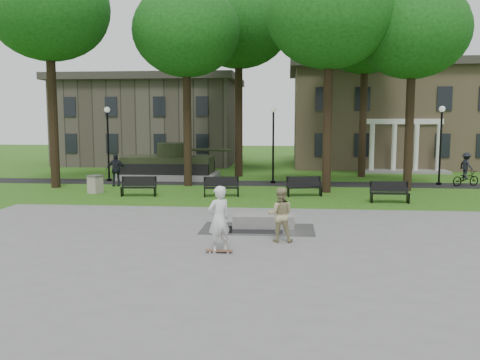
{
  "coord_description": "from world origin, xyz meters",
  "views": [
    {
      "loc": [
        1.44,
        -19.09,
        3.84
      ],
      "look_at": [
        -0.55,
        1.78,
        1.4
      ],
      "focal_mm": 38.0,
      "sensor_mm": 36.0,
      "label": 1
    }
  ],
  "objects_px": {
    "cyclist": "(466,172)",
    "park_bench_0": "(139,186)",
    "concrete_block": "(263,221)",
    "friend_watching": "(280,215)",
    "skateboarder": "(219,219)",
    "trash_bin": "(95,184)"
  },
  "relations": [
    {
      "from": "cyclist",
      "to": "park_bench_0",
      "type": "relative_size",
      "value": 1.09
    },
    {
      "from": "concrete_block",
      "to": "friend_watching",
      "type": "relative_size",
      "value": 1.26
    },
    {
      "from": "friend_watching",
      "to": "skateboarder",
      "type": "bearing_deg",
      "value": 41.2
    },
    {
      "from": "concrete_block",
      "to": "friend_watching",
      "type": "height_order",
      "value": "friend_watching"
    },
    {
      "from": "trash_bin",
      "to": "friend_watching",
      "type": "bearing_deg",
      "value": -45.29
    },
    {
      "from": "friend_watching",
      "to": "cyclist",
      "type": "relative_size",
      "value": 0.87
    },
    {
      "from": "concrete_block",
      "to": "park_bench_0",
      "type": "distance_m",
      "value": 9.85
    },
    {
      "from": "concrete_block",
      "to": "park_bench_0",
      "type": "bearing_deg",
      "value": 133.39
    },
    {
      "from": "friend_watching",
      "to": "trash_bin",
      "type": "xyz_separation_m",
      "value": [
        -10.03,
        10.13,
        -0.4
      ]
    },
    {
      "from": "skateboarder",
      "to": "trash_bin",
      "type": "distance_m",
      "value": 14.31
    },
    {
      "from": "park_bench_0",
      "to": "trash_bin",
      "type": "distance_m",
      "value": 2.74
    },
    {
      "from": "concrete_block",
      "to": "park_bench_0",
      "type": "height_order",
      "value": "park_bench_0"
    },
    {
      "from": "cyclist",
      "to": "skateboarder",
      "type": "bearing_deg",
      "value": 121.85
    },
    {
      "from": "concrete_block",
      "to": "trash_bin",
      "type": "xyz_separation_m",
      "value": [
        -9.4,
        7.93,
        0.24
      ]
    },
    {
      "from": "skateboarder",
      "to": "park_bench_0",
      "type": "bearing_deg",
      "value": -100.85
    },
    {
      "from": "concrete_block",
      "to": "skateboarder",
      "type": "distance_m",
      "value": 3.96
    },
    {
      "from": "friend_watching",
      "to": "cyclist",
      "type": "height_order",
      "value": "cyclist"
    },
    {
      "from": "skateboarder",
      "to": "friend_watching",
      "type": "height_order",
      "value": "skateboarder"
    },
    {
      "from": "cyclist",
      "to": "trash_bin",
      "type": "distance_m",
      "value": 21.34
    },
    {
      "from": "park_bench_0",
      "to": "trash_bin",
      "type": "xyz_separation_m",
      "value": [
        -2.63,
        0.77,
        -0.04
      ]
    },
    {
      "from": "park_bench_0",
      "to": "trash_bin",
      "type": "bearing_deg",
      "value": 158.41
    },
    {
      "from": "park_bench_0",
      "to": "trash_bin",
      "type": "height_order",
      "value": "park_bench_0"
    }
  ]
}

